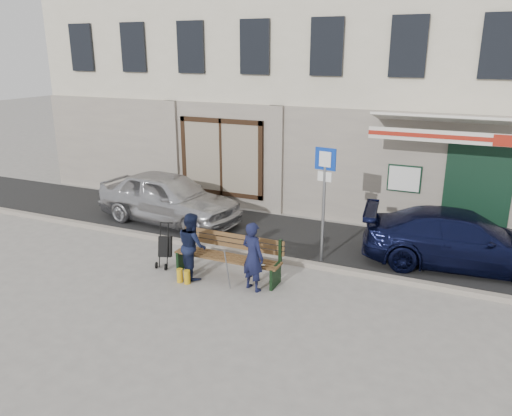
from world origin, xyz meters
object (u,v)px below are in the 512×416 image
Objects in this scene: car_silver at (169,198)px; parking_sign at (324,187)px; bench at (226,256)px; stroller at (165,248)px; car_navy at (462,240)px; man at (253,256)px; woman at (192,245)px.

car_silver is 4.98m from parking_sign.
stroller is (-1.50, -0.09, -0.01)m from bench.
car_silver is at bearing 103.14° from stroller.
parking_sign is at bearing 9.79° from stroller.
parking_sign is 3.84m from stroller.
car_silver is 0.98× the size of car_navy.
bench is at bearing -122.55° from car_silver.
man reaches higher than stroller.
man is 1.45m from woman.
man reaches higher than bench.
bench is 0.91m from man.
car_navy is 4.85m from man.
man is (-0.86, -1.97, -1.07)m from parking_sign.
man reaches higher than car_navy.
parking_sign is 1.86× the size of woman.
car_silver is 4.86m from man.
man is 1.44× the size of stroller.
woman is (-2.31, -1.92, -1.08)m from parking_sign.
woman reaches higher than car_navy.
stroller is (-0.85, 0.20, -0.27)m from woman.
car_silver reaches higher than car_navy.
man is at bearing -119.75° from car_silver.
parking_sign is 2.40m from man.
man is (-3.81, -3.01, 0.09)m from car_navy.
stroller is (1.63, -2.61, -0.28)m from car_silver.
car_navy reaches higher than bench.
bench is 1.51m from stroller.
car_silver is at bearing 83.29° from car_navy.
stroller is (-3.16, -1.72, -1.35)m from parking_sign.
parking_sign reaches higher than stroller.
parking_sign is 1.84× the size of man.
car_navy is at bearing -122.66° from man.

